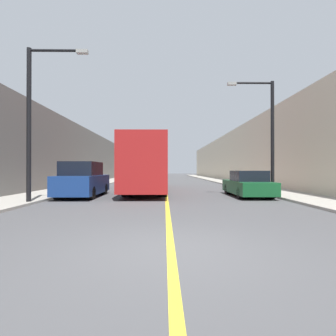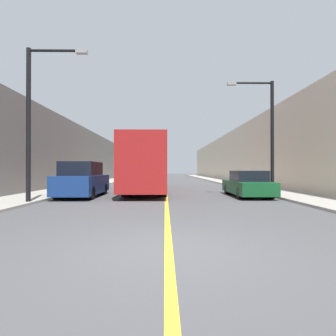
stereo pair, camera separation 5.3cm
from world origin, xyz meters
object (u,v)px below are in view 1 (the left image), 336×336
parked_suv_left (83,181)px  street_lamp_right (268,128)px  car_right_near (248,185)px  street_lamp_left (35,113)px  bus (149,165)px

parked_suv_left → street_lamp_right: 11.00m
street_lamp_right → car_right_near: bearing=-170.2°
car_right_near → street_lamp_left: size_ratio=0.65×
parked_suv_left → car_right_near: parked_suv_left is taller
bus → parked_suv_left: 5.34m
parked_suv_left → street_lamp_right: street_lamp_right is taller
car_right_near → street_lamp_right: bearing=9.8°
bus → car_right_near: 7.11m
car_right_near → parked_suv_left: bearing=-179.3°
bus → parked_suv_left: bus is taller
bus → car_right_near: (5.87, -3.84, -1.19)m
car_right_near → street_lamp_right: size_ratio=0.68×
street_lamp_left → car_right_near: bearing=16.7°
car_right_near → street_lamp_left: (-10.52, -3.15, 3.40)m
street_lamp_right → bus: bearing=153.0°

